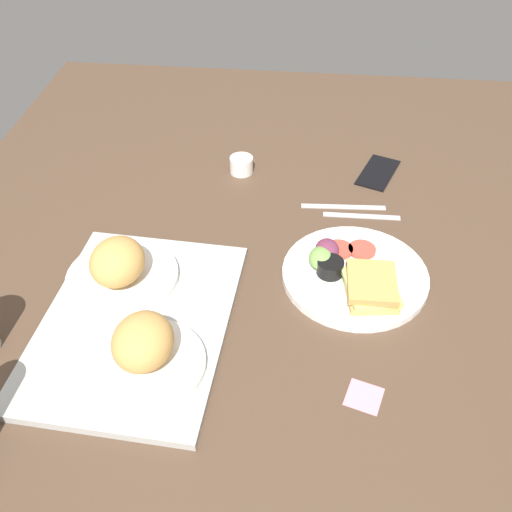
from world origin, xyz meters
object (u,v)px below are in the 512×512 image
Objects in this scene: fork at (362,216)px; plate_with_salad at (353,274)px; espresso_cup at (241,165)px; knife at (343,206)px; bread_plate_near at (145,350)px; serving_tray at (136,323)px; sticky_note at (364,397)px; cell_phone at (378,172)px; bread_plate_far at (119,268)px.

plate_with_salad is at bearing 82.34° from fork.
knife is (-11.91, -24.70, -1.75)cm from espresso_cup.
espresso_cup is at bearing -7.74° from bread_plate_near.
plate_with_salad is at bearing -67.86° from serving_tray.
plate_with_salad reaches higher than fork.
serving_tray is 1.58× the size of plate_with_salad.
knife is at bearing -33.94° from bread_plate_near.
bread_plate_near is (-9.40, -4.61, 4.51)cm from serving_tray.
fork and knife have the same top height.
knife is (3.00, 4.00, 0.00)cm from fork.
fork reaches higher than sticky_note.
cell_phone is (14.76, -8.50, 0.15)cm from knife.
fork is at bearing -1.27° from sticky_note.
bread_plate_near and bread_plate_far have the same top height.
bread_plate_far reaches higher than espresso_cup.
bread_plate_near reaches higher than serving_tray.
bread_plate_near is 0.89× the size of bread_plate_far.
cell_phone is 2.57× the size of sticky_note.
bread_plate_far is 50.20cm from sticky_note.
cell_phone is (63.75, -41.48, -4.91)cm from bread_plate_near.
espresso_cup reaches higher than cell_phone.
sticky_note is at bearing -114.28° from bread_plate_far.
bread_plate_far is 54.13cm from fork.
fork is 3.04× the size of sticky_note.
bread_plate_far reaches higher than fork.
espresso_cup is 33.36cm from cell_phone.
serving_tray is 53.10cm from espresso_cup.
fork is 0.89× the size of knife.
knife is at bearing -37.87° from fork.
knife is at bearing 170.71° from cell_phone.
bread_plate_far is 3.81× the size of sticky_note.
sticky_note is (-27.01, -1.35, -1.65)cm from plate_with_salad.
bread_plate_near is at bearing 50.21° from fork.
espresso_cup reaches higher than fork.
espresso_cup is 0.39× the size of cell_phone.
plate_with_salad is at bearing -81.66° from bread_plate_far.
espresso_cup is (35.57, 26.29, 0.29)cm from plate_with_salad.
knife is (49.00, -32.97, -5.06)cm from bread_plate_near.
espresso_cup is at bearing -14.04° from serving_tray.
bread_plate_far is 68.18cm from cell_phone.
plate_with_salad is at bearing 2.87° from sticky_note.
serving_tray is 2.37× the size of bread_plate_near.
espresso_cup is (60.90, -8.27, -3.31)cm from bread_plate_near.
knife is 3.39× the size of sticky_note.
plate_with_salad reaches higher than knife.
fork is 5.00cm from knife.
bread_plate_far reaches higher than sticky_note.
fork is 18.32cm from cell_phone.
serving_tray is at bearing 40.35° from fork.
knife is (30.13, -42.59, -4.87)cm from bread_plate_far.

